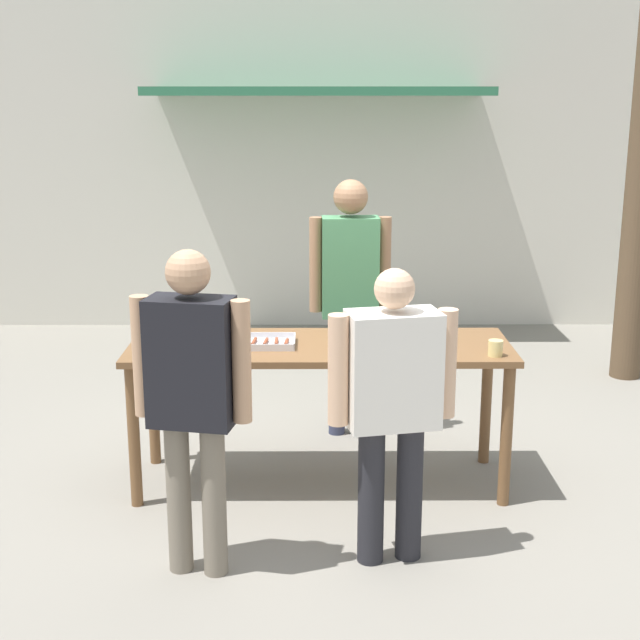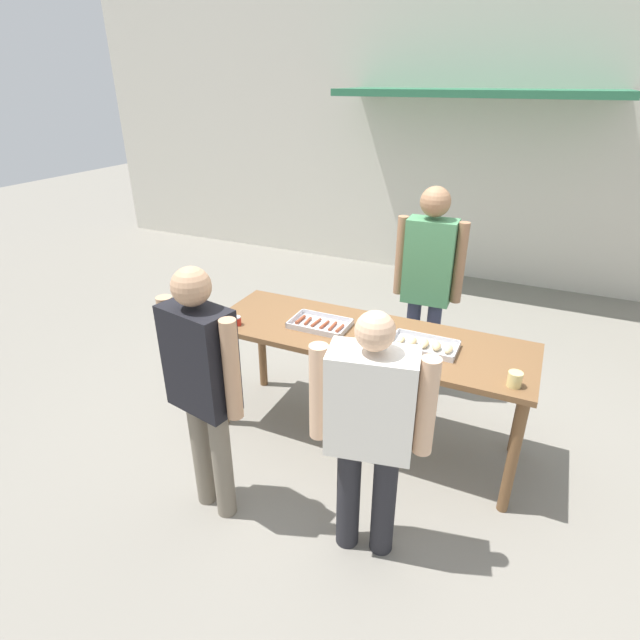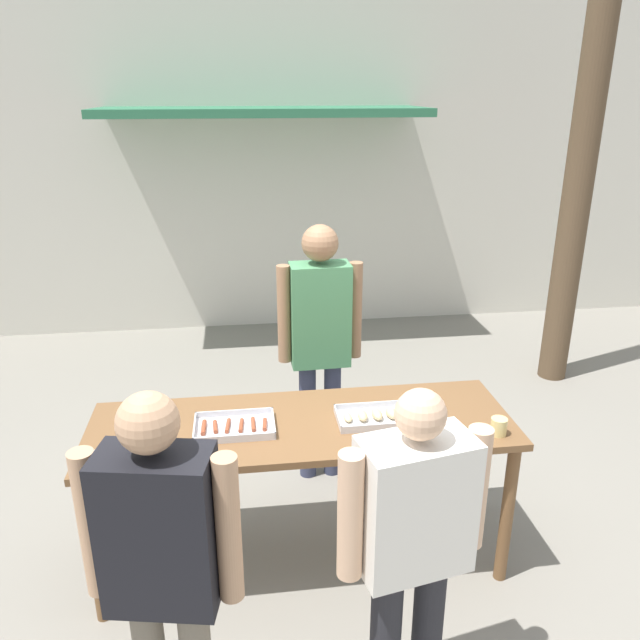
% 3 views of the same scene
% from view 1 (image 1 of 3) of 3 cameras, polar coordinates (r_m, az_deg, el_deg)
% --- Properties ---
extents(ground_plane, '(24.00, 24.00, 0.00)m').
position_cam_1_polar(ground_plane, '(5.71, -0.00, -10.32)').
color(ground_plane, gray).
extents(building_facade_back, '(12.00, 1.11, 4.50)m').
position_cam_1_polar(building_facade_back, '(9.17, -0.13, 13.53)').
color(building_facade_back, beige).
rests_on(building_facade_back, ground).
extents(serving_table, '(2.31, 0.76, 0.91)m').
position_cam_1_polar(serving_table, '(5.43, -0.00, -2.64)').
color(serving_table, brown).
rests_on(serving_table, ground).
extents(food_tray_sausages, '(0.43, 0.28, 0.04)m').
position_cam_1_polar(food_tray_sausages, '(5.39, -3.90, -1.48)').
color(food_tray_sausages, silver).
rests_on(food_tray_sausages, serving_table).
extents(food_tray_buns, '(0.44, 0.26, 0.06)m').
position_cam_1_polar(food_tray_buns, '(5.39, 4.48, -1.38)').
color(food_tray_buns, silver).
rests_on(food_tray_buns, serving_table).
extents(condiment_jar_mustard, '(0.06, 0.06, 0.07)m').
position_cam_1_polar(condiment_jar_mustard, '(5.23, -11.28, -1.99)').
color(condiment_jar_mustard, '#567A38').
rests_on(condiment_jar_mustard, serving_table).
extents(condiment_jar_ketchup, '(0.06, 0.06, 0.07)m').
position_cam_1_polar(condiment_jar_ketchup, '(5.22, -10.28, -1.96)').
color(condiment_jar_ketchup, '#B22319').
rests_on(condiment_jar_ketchup, serving_table).
extents(beer_cup, '(0.09, 0.09, 0.09)m').
position_cam_1_polar(beer_cup, '(5.24, 11.17, -1.78)').
color(beer_cup, '#DBC67A').
rests_on(beer_cup, serving_table).
extents(person_server_behind_table, '(0.56, 0.24, 1.82)m').
position_cam_1_polar(person_server_behind_table, '(6.17, 1.93, 2.36)').
color(person_server_behind_table, '#333851').
rests_on(person_server_behind_table, ground).
extents(person_customer_holding_hotdog, '(0.59, 0.30, 1.67)m').
position_cam_1_polar(person_customer_holding_hotdog, '(4.39, -8.18, -4.22)').
color(person_customer_holding_hotdog, '#756B5B').
rests_on(person_customer_holding_hotdog, ground).
extents(person_customer_with_cup, '(0.65, 0.34, 1.56)m').
position_cam_1_polar(person_customer_with_cup, '(4.50, 4.65, -4.76)').
color(person_customer_with_cup, '#232328').
rests_on(person_customer_with_cup, ground).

